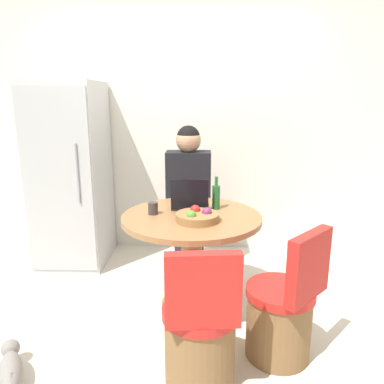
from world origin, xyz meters
TOP-DOWN VIEW (x-y plane):
  - ground_plane at (0.00, 0.00)m, footprint 12.00×12.00m
  - wall_back at (0.00, 1.47)m, footprint 7.00×0.06m
  - refrigerator at (-1.09, 1.07)m, footprint 0.64×0.72m
  - dining_table at (0.09, 0.20)m, footprint 1.03×1.03m
  - chair_near_camera at (0.17, -0.59)m, footprint 0.42×0.43m
  - chair_near_right_corner at (0.67, -0.34)m, footprint 0.49×0.49m
  - person_seated at (0.04, 0.94)m, footprint 0.40×0.37m
  - laptop at (0.08, 0.36)m, footprint 0.28×0.22m
  - fruit_bowl at (0.14, 0.07)m, footprint 0.30×0.30m
  - coffee_cup at (-0.19, 0.22)m, footprint 0.07×0.07m
  - bottle at (0.28, 0.37)m, footprint 0.06×0.06m
  - cat at (-0.92, -0.61)m, footprint 0.28×0.43m

SIDE VIEW (x-z plane):
  - ground_plane at x=0.00m, z-range 0.00..0.00m
  - cat at x=-0.92m, z-range 0.00..0.16m
  - chair_near_camera at x=0.17m, z-range -0.14..0.72m
  - chair_near_right_corner at x=0.67m, z-range -0.14..0.72m
  - dining_table at x=0.09m, z-range 0.16..0.92m
  - person_seated at x=0.04m, z-range 0.08..1.44m
  - fruit_bowl at x=0.14m, z-range 0.74..0.84m
  - coffee_cup at x=-0.19m, z-range 0.76..0.85m
  - laptop at x=0.08m, z-range 0.69..0.94m
  - bottle at x=0.28m, z-range 0.73..0.98m
  - refrigerator at x=-1.09m, z-range 0.00..1.74m
  - wall_back at x=0.00m, z-range 0.00..2.60m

